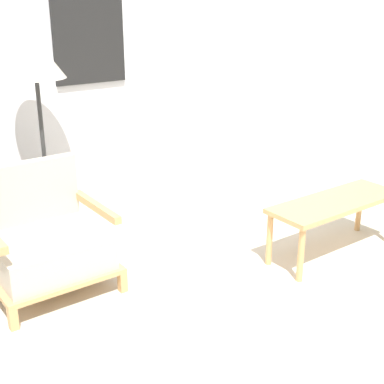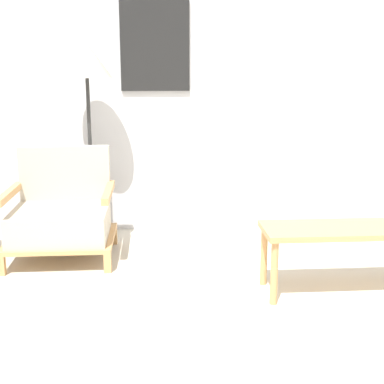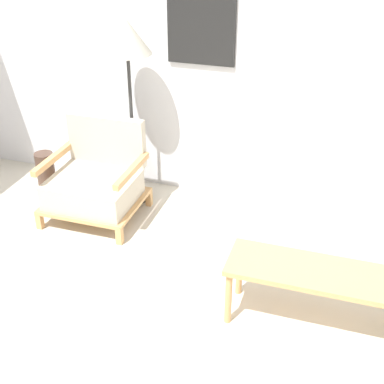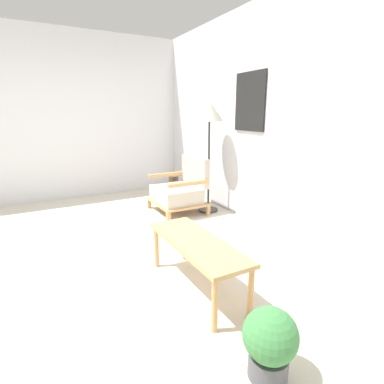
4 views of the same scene
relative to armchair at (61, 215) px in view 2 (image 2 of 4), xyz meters
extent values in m
plane|color=beige|center=(0.97, -1.65, -0.32)|extent=(14.00, 14.00, 0.00)
cube|color=silver|center=(0.97, 0.69, 1.03)|extent=(8.00, 0.06, 2.70)
cube|color=black|center=(0.71, 0.65, 1.23)|extent=(0.56, 0.02, 0.72)
cube|color=tan|center=(-0.36, -0.35, -0.25)|extent=(0.05, 0.05, 0.14)
cube|color=tan|center=(0.36, -0.35, -0.25)|extent=(0.05, 0.05, 0.14)
cube|color=tan|center=(-0.36, 0.27, -0.25)|extent=(0.05, 0.05, 0.14)
cube|color=tan|center=(0.36, 0.27, -0.25)|extent=(0.05, 0.05, 0.14)
cube|color=tan|center=(0.00, -0.04, -0.17)|extent=(0.77, 0.67, 0.03)
cube|color=#BCB29E|center=(0.00, -0.06, -0.05)|extent=(0.69, 0.57, 0.21)
cube|color=#BCB29E|center=(0.00, 0.25, 0.27)|extent=(0.69, 0.08, 0.42)
cube|color=tan|center=(-0.35, -0.04, 0.18)|extent=(0.05, 0.61, 0.05)
cube|color=tan|center=(0.35, -0.04, 0.18)|extent=(0.05, 0.61, 0.05)
cylinder|color=#2D2D2D|center=(0.19, 0.38, -0.30)|extent=(0.29, 0.29, 0.03)
cylinder|color=#2D2D2D|center=(0.19, 0.38, 0.35)|extent=(0.03, 0.03, 1.28)
cone|color=#B2AD9E|center=(0.19, 0.38, 1.12)|extent=(0.39, 0.39, 0.27)
cube|color=tan|center=(1.89, -0.78, 0.09)|extent=(1.08, 0.38, 0.04)
cylinder|color=tan|center=(1.38, -0.93, -0.12)|extent=(0.04, 0.04, 0.39)
cylinder|color=tan|center=(1.38, -0.64, -0.12)|extent=(0.04, 0.04, 0.39)
camera|label=1|loc=(-1.07, -3.07, 1.50)|focal=50.00mm
camera|label=2|loc=(0.69, -3.85, 1.06)|focal=50.00mm
camera|label=3|loc=(1.96, -3.47, 2.13)|focal=50.00mm
camera|label=4|loc=(3.80, -1.88, 1.09)|focal=28.00mm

